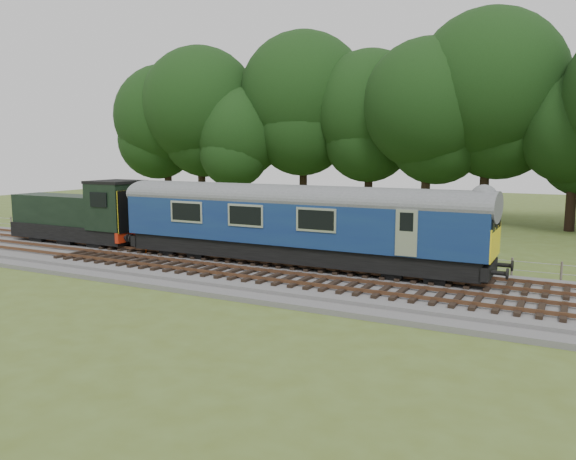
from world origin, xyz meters
The scene contains 9 objects.
ground centered at (0.00, 0.00, 0.00)m, with size 120.00×120.00×0.00m, color #4B5B21.
ballast centered at (0.00, 0.00, 0.17)m, with size 70.00×7.00×0.35m, color #4C4C4F.
track_north centered at (0.00, 1.40, 0.42)m, with size 67.20×2.40×0.21m.
track_south centered at (0.00, -1.60, 0.42)m, with size 67.20×2.40×0.21m.
fence centered at (0.00, 4.50, 0.00)m, with size 64.00×0.12×1.00m, color #6B6054, non-canonical shape.
tree_line centered at (0.00, 22.00, 0.00)m, with size 70.00×8.00×18.00m, color black, non-canonical shape.
dmu_railcar centered at (-5.39, 1.40, 2.61)m, with size 18.05×2.86×3.88m.
shunter_loco centered at (-19.32, 1.40, 1.97)m, with size 8.92×2.60×3.38m.
worker centered at (-13.63, 0.59, 1.14)m, with size 0.57×0.38×1.58m, color #ED4C0C.
Camera 1 is at (6.48, -21.99, 5.74)m, focal length 35.00 mm.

